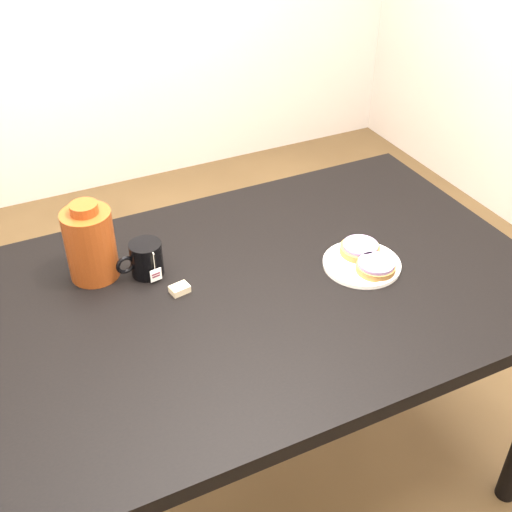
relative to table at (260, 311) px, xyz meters
name	(u,v)px	position (x,y,z in m)	size (l,w,h in m)	color
ground_plane	(259,473)	(0.00, 0.00, -0.67)	(4.00, 4.00, 0.00)	brown
table	(260,311)	(0.00, 0.00, 0.00)	(1.40, 0.90, 0.75)	black
plate	(362,263)	(0.27, -0.04, 0.09)	(0.20, 0.20, 0.01)	white
bagel_back	(360,249)	(0.29, 0.00, 0.11)	(0.14, 0.14, 0.03)	brown
bagel_front	(376,267)	(0.28, -0.08, 0.11)	(0.13, 0.13, 0.03)	brown
mug	(146,259)	(-0.23, 0.17, 0.13)	(0.13, 0.09, 0.09)	black
teabag_pouch	(180,289)	(-0.18, 0.06, 0.09)	(0.04, 0.03, 0.02)	#C6B793
bagel_package	(90,243)	(-0.35, 0.22, 0.18)	(0.15, 0.15, 0.20)	#59200B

